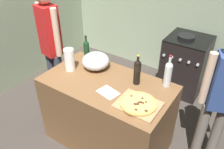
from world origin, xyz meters
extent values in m
cube|color=#3F3833|center=(0.00, 1.27, -0.01)|extent=(4.15, 3.13, 0.02)
cube|color=#99A889|center=(-1.82, 1.27, 1.30)|extent=(0.10, 3.13, 2.60)
cube|color=brown|center=(0.19, 0.61, 0.45)|extent=(1.41, 0.79, 0.89)
cube|color=tan|center=(0.65, 0.47, 0.90)|extent=(0.40, 0.32, 0.02)
cylinder|color=tan|center=(0.65, 0.47, 0.92)|extent=(0.35, 0.35, 0.02)
cylinder|color=#EAC660|center=(0.65, 0.47, 0.93)|extent=(0.31, 0.31, 0.00)
cylinder|color=brown|center=(0.68, 0.36, 0.94)|extent=(0.03, 0.03, 0.01)
cylinder|color=brown|center=(0.65, 0.54, 0.94)|extent=(0.03, 0.03, 0.01)
cylinder|color=brown|center=(0.66, 0.44, 0.94)|extent=(0.03, 0.03, 0.01)
cylinder|color=brown|center=(0.76, 0.40, 0.94)|extent=(0.03, 0.03, 0.01)
cylinder|color=brown|center=(0.64, 0.43, 0.94)|extent=(0.03, 0.03, 0.01)
cylinder|color=brown|center=(0.71, 0.51, 0.94)|extent=(0.02, 0.02, 0.01)
cylinder|color=brown|center=(0.55, 0.51, 0.94)|extent=(0.02, 0.02, 0.01)
cylinder|color=brown|center=(0.65, 0.47, 0.94)|extent=(0.02, 0.02, 0.01)
cylinder|color=brown|center=(0.69, 0.48, 0.94)|extent=(0.03, 0.03, 0.01)
cylinder|color=brown|center=(0.67, 0.48, 0.94)|extent=(0.03, 0.03, 0.01)
cylinder|color=#B2B2B7|center=(-0.08, 0.78, 0.90)|extent=(0.13, 0.13, 0.01)
ellipsoid|color=silver|center=(-0.08, 0.78, 0.99)|extent=(0.32, 0.32, 0.19)
cylinder|color=white|center=(-0.31, 0.59, 1.02)|extent=(0.12, 0.12, 0.26)
cylinder|color=#997551|center=(-0.31, 0.59, 1.03)|extent=(0.03, 0.03, 0.27)
cylinder|color=black|center=(0.46, 0.78, 1.01)|extent=(0.07, 0.07, 0.24)
sphere|color=black|center=(0.46, 0.78, 1.13)|extent=(0.07, 0.07, 0.07)
cylinder|color=black|center=(0.46, 0.78, 1.19)|extent=(0.03, 0.03, 0.07)
cylinder|color=gold|center=(0.46, 0.78, 1.23)|extent=(0.03, 0.03, 0.01)
cylinder|color=silver|center=(0.74, 0.92, 1.01)|extent=(0.08, 0.08, 0.24)
sphere|color=silver|center=(0.74, 0.92, 1.13)|extent=(0.08, 0.08, 0.08)
cylinder|color=silver|center=(0.74, 0.92, 1.20)|extent=(0.03, 0.03, 0.09)
cylinder|color=maroon|center=(0.74, 0.92, 1.25)|extent=(0.03, 0.03, 0.01)
cylinder|color=#143819|center=(-0.29, 0.88, 1.00)|extent=(0.07, 0.07, 0.22)
sphere|color=#143819|center=(-0.29, 0.88, 1.11)|extent=(0.07, 0.07, 0.07)
cylinder|color=#143819|center=(-0.29, 0.88, 1.17)|extent=(0.03, 0.03, 0.07)
cylinder|color=black|center=(-0.29, 0.88, 1.21)|extent=(0.03, 0.03, 0.01)
cube|color=white|center=(0.30, 0.48, 0.89)|extent=(0.24, 0.19, 0.00)
cube|color=black|center=(0.58, 2.18, 0.45)|extent=(0.62, 0.60, 0.89)
cube|color=black|center=(0.58, 2.18, 0.90)|extent=(0.62, 0.60, 0.02)
cylinder|color=silver|center=(0.33, 1.87, 0.70)|extent=(0.04, 0.02, 0.04)
cylinder|color=silver|center=(0.46, 1.87, 0.70)|extent=(0.04, 0.02, 0.04)
cylinder|color=silver|center=(0.58, 1.87, 0.70)|extent=(0.04, 0.02, 0.04)
cylinder|color=silver|center=(0.70, 1.87, 0.70)|extent=(0.04, 0.02, 0.04)
cylinder|color=silver|center=(0.83, 1.87, 0.70)|extent=(0.04, 0.02, 0.04)
cylinder|color=black|center=(0.53, 2.15, 0.93)|extent=(0.25, 0.25, 0.04)
cylinder|color=#383D4C|center=(-0.91, 0.80, 0.43)|extent=(0.11, 0.11, 0.86)
cylinder|color=#383D4C|center=(-0.72, 0.77, 0.43)|extent=(0.11, 0.11, 0.86)
cube|color=red|center=(-0.82, 0.79, 1.19)|extent=(0.27, 0.24, 0.65)
cylinder|color=beige|center=(-0.98, 0.82, 1.21)|extent=(0.08, 0.08, 0.62)
cylinder|color=beige|center=(-0.66, 0.76, 1.21)|extent=(0.08, 0.08, 0.62)
cylinder|color=slate|center=(1.33, 1.05, 0.39)|extent=(0.11, 0.11, 0.78)
cylinder|color=slate|center=(1.18, 0.99, 0.39)|extent=(0.11, 0.11, 0.78)
cylinder|color=beige|center=(1.11, 0.96, 1.09)|extent=(0.08, 0.08, 0.56)
camera|label=1|loc=(1.37, -1.05, 2.35)|focal=37.43mm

